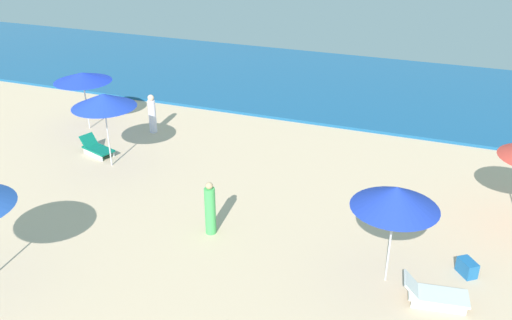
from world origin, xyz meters
The scene contains 9 objects.
ocean centered at (0.00, 24.45, 0.06)m, with size 60.00×11.09×0.12m, color #1A598E.
umbrella_1 centered at (-7.11, 15.27, 2.17)m, with size 2.26×2.26×2.35m.
umbrella_2 centered at (-4.27, 12.68, 2.42)m, with size 2.18×2.18×2.66m.
lounge_chair_2_0 centered at (-5.29, 13.27, 0.24)m, with size 1.48×0.99×0.64m.
umbrella_4 centered at (5.79, 9.68, 2.35)m, with size 2.07×2.07×2.63m.
lounge_chair_4_0 centered at (6.95, 9.22, 0.24)m, with size 1.57×0.84×0.63m.
beachgoer_1 centered at (0.85, 10.05, 0.76)m, with size 0.42×0.42×1.61m.
beachgoer_3 centered at (-4.44, 15.85, 0.77)m, with size 0.41×0.41×1.58m.
cooler_box_0 centered at (7.65, 10.63, 0.20)m, with size 0.52×0.31×0.40m, color #1C63A7.
Camera 1 is at (6.71, -1.68, 8.59)m, focal length 38.41 mm.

